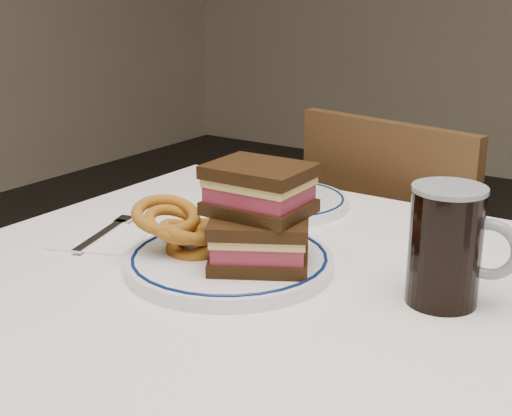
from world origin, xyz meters
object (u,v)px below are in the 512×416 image
Objects in this scene: reuben_sandwich at (259,215)px; far_plate at (279,201)px; chair_far at (408,294)px; main_plate at (230,261)px; beer_mug at (448,245)px.

far_plate is at bearing 117.19° from reuben_sandwich.
chair_far is 3.05× the size of main_plate.
chair_far is at bearing 114.80° from beer_mug.
reuben_sandwich is (0.03, -0.63, 0.36)m from chair_far.
far_plate is at bearing 149.86° from beer_mug.
chair_far is 3.62× the size of far_plate.
reuben_sandwich reaches higher than far_plate.
reuben_sandwich is at bearing -166.24° from beer_mug.
far_plate is at bearing 108.77° from main_plate.
chair_far is 0.47m from far_plate.
main_plate is 1.92× the size of beer_mug.
far_plate is (-0.10, 0.28, -0.00)m from main_plate.
chair_far reaches higher than main_plate.
beer_mug reaches higher than far_plate.
beer_mug is at bearing 12.06° from main_plate.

